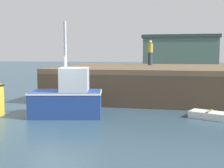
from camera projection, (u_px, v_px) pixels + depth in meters
ground at (58, 117)px, 12.51m from camera, size 120.00×160.00×0.10m
pier at (150, 72)px, 17.42m from camera, size 10.78×8.68×1.84m
fishing_boat_near_right at (68, 98)px, 12.26m from camera, size 3.21×2.13×3.93m
rowboat at (209, 115)px, 11.88m from camera, size 1.70×1.31×0.32m
dockworker at (150, 53)px, 19.86m from camera, size 0.34×0.34×1.67m
warehouse at (180, 53)px, 44.77m from camera, size 11.12×5.77×5.39m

